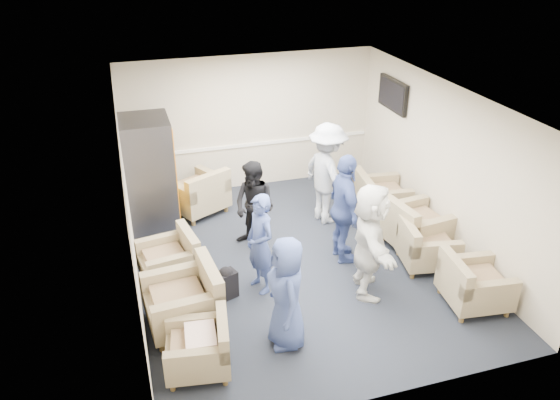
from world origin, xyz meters
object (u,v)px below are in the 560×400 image
object	(u,v)px
armchair_left_mid	(188,302)
armchair_corner	(199,195)
armchair_right_midnear	(424,247)
person_front_left	(287,293)
person_back_left	(255,206)
person_mid_right	(345,209)
armchair_right_midfar	(413,228)
person_back_right	(327,174)
armchair_left_near	(202,349)
armchair_right_near	(472,285)
armchair_left_far	(172,260)
armchair_right_far	(378,198)
vending_machine	(150,176)
person_mid_left	(260,244)
person_front_right	(370,240)

from	to	relation	value
armchair_left_mid	armchair_corner	bearing A→B (deg)	162.86
armchair_right_midnear	person_front_left	bearing A→B (deg)	122.32
person_back_left	armchair_left_mid	bearing A→B (deg)	-79.61
armchair_corner	person_back_left	size ratio (longest dim) A/B	0.83
armchair_corner	person_mid_right	distance (m)	3.03
armchair_right_midfar	person_back_left	bearing A→B (deg)	64.96
armchair_corner	person_back_right	distance (m)	2.43
armchair_left_near	armchair_right_midfar	distance (m)	4.23
armchair_left_near	armchair_right_near	bearing A→B (deg)	100.65
armchair_left_far	armchair_right_far	xyz separation A→B (m)	(3.90, 0.96, 0.03)
vending_machine	person_mid_left	world-z (taller)	vending_machine
armchair_left_near	armchair_right_midfar	bearing A→B (deg)	123.31
armchair_left_mid	armchair_left_far	bearing A→B (deg)	178.31
vending_machine	person_mid_right	distance (m)	3.39
armchair_left_mid	armchair_right_near	xyz separation A→B (m)	(3.90, -0.73, -0.04)
armchair_right_near	vending_machine	xyz separation A→B (m)	(-4.08, 3.54, 0.69)
armchair_left_far	person_mid_left	size ratio (longest dim) A/B	0.61
armchair_left_mid	armchair_right_midnear	xyz separation A→B (m)	(3.78, 0.37, -0.05)
armchair_left_far	person_mid_right	bearing A→B (deg)	75.09
armchair_right_far	armchair_corner	world-z (taller)	armchair_corner
person_mid_left	person_mid_right	distance (m)	1.53
armchair_right_midnear	armchair_right_far	size ratio (longest dim) A/B	0.96
armchair_right_midnear	person_mid_right	xyz separation A→B (m)	(-1.16, 0.54, 0.58)
armchair_left_mid	person_back_left	size ratio (longest dim) A/B	0.67
vending_machine	person_front_left	bearing A→B (deg)	-69.07
armchair_right_midfar	armchair_left_mid	bearing A→B (deg)	95.30
armchair_left_mid	armchair_corner	size ratio (longest dim) A/B	0.81
person_front_right	person_back_right	bearing A→B (deg)	12.27
vending_machine	person_back_left	distance (m)	1.94
armchair_left_far	person_mid_left	world-z (taller)	person_mid_left
person_back_left	person_front_right	world-z (taller)	person_front_right
armchair_right_near	person_mid_left	bearing A→B (deg)	72.14
person_front_left	person_mid_right	xyz separation A→B (m)	(1.46, 1.62, 0.13)
armchair_left_far	armchair_right_near	xyz separation A→B (m)	(3.97, -1.88, 0.01)
armchair_right_near	armchair_corner	xyz separation A→B (m)	(-3.23, 3.90, 0.04)
armchair_left_mid	person_back_right	world-z (taller)	person_back_right
armchair_left_near	armchair_right_midnear	world-z (taller)	armchair_right_midnear
vending_machine	person_back_left	size ratio (longest dim) A/B	1.34
person_front_left	armchair_left_mid	bearing A→B (deg)	-118.77
person_front_right	armchair_right_near	bearing A→B (deg)	-102.49
armchair_right_far	armchair_corner	bearing A→B (deg)	77.91
armchair_left_near	person_back_right	bearing A→B (deg)	146.29
armchair_left_near	armchair_left_mid	xyz separation A→B (m)	(-0.04, 0.88, 0.07)
armchair_corner	person_mid_left	world-z (taller)	person_mid_left
person_front_left	person_back_right	world-z (taller)	person_back_right
person_front_left	armchair_left_far	bearing A→B (deg)	-143.74
armchair_right_midfar	person_back_right	world-z (taller)	person_back_right
armchair_corner	armchair_right_near	bearing A→B (deg)	102.28
armchair_corner	person_back_right	bearing A→B (deg)	128.67
armchair_right_near	person_mid_left	distance (m)	3.05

